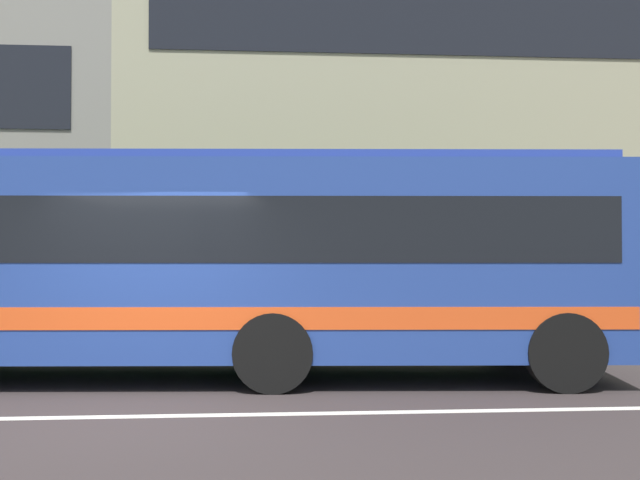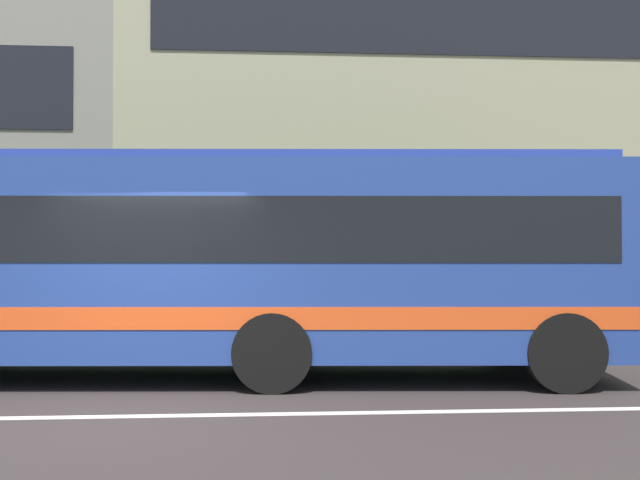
{
  "view_description": "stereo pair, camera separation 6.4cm",
  "coord_description": "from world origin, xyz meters",
  "views": [
    {
      "loc": [
        1.44,
        -8.06,
        1.72
      ],
      "look_at": [
        2.29,
        2.94,
        1.94
      ],
      "focal_mm": 41.8,
      "sensor_mm": 36.0,
      "label": 1
    },
    {
      "loc": [
        1.51,
        -8.07,
        1.72
      ],
      "look_at": [
        2.29,
        2.94,
        1.94
      ],
      "focal_mm": 41.8,
      "sensor_mm": 36.0,
      "label": 2
    }
  ],
  "objects": [
    {
      "name": "lane_centre_line",
      "position": [
        0.0,
        0.0,
        0.0
      ],
      "size": [
        60.0,
        0.16,
        0.01
      ],
      "primitive_type": "cube",
      "color": "silver",
      "rests_on": "ground_plane"
    },
    {
      "name": "hedge_row_far",
      "position": [
        -1.99,
        6.27,
        0.53
      ],
      "size": [
        22.03,
        1.1,
        1.06
      ],
      "primitive_type": "cube",
      "color": "#2B6131",
      "rests_on": "ground_plane"
    },
    {
      "name": "transit_bus",
      "position": [
        1.0,
        2.46,
        1.69
      ],
      "size": [
        10.77,
        3.22,
        3.07
      ],
      "color": "#254091",
      "rests_on": "ground_plane"
    },
    {
      "name": "ground_plane",
      "position": [
        0.0,
        0.0,
        0.0
      ],
      "size": [
        160.0,
        160.0,
        0.0
      ],
      "primitive_type": "plane",
      "color": "#352D2D"
    },
    {
      "name": "apartment_block_right",
      "position": [
        8.49,
        15.03,
        6.69
      ],
      "size": [
        20.98,
        11.93,
        13.37
      ],
      "color": "#A09C7E",
      "rests_on": "ground_plane"
    }
  ]
}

